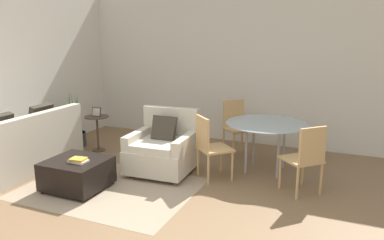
{
  "coord_description": "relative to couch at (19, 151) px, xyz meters",
  "views": [
    {
      "loc": [
        1.98,
        -2.84,
        2.01
      ],
      "look_at": [
        -0.11,
        2.07,
        0.75
      ],
      "focal_mm": 35.0,
      "sensor_mm": 36.0,
      "label": 1
    }
  ],
  "objects": [
    {
      "name": "ottoman",
      "position": [
        1.18,
        -0.16,
        -0.1
      ],
      "size": [
        0.74,
        0.7,
        0.4
      ],
      "color": "black",
      "rests_on": "ground_plane"
    },
    {
      "name": "dining_chair_near_left",
      "position": [
        2.65,
        0.82,
        0.2
      ],
      "size": [
        0.59,
        0.59,
        0.9
      ],
      "color": "tan",
      "rests_on": "ground_plane"
    },
    {
      "name": "picture_frame",
      "position": [
        0.43,
        1.28,
        0.37
      ],
      "size": [
        0.17,
        0.06,
        0.16
      ],
      "color": "black",
      "rests_on": "side_table"
    },
    {
      "name": "dining_table",
      "position": [
        3.29,
        1.46,
        0.34
      ],
      "size": [
        1.18,
        1.18,
        0.73
      ],
      "color": "#99A8AD",
      "rests_on": "ground_plane"
    },
    {
      "name": "wall_left",
      "position": [
        -0.55,
        0.54,
        1.06
      ],
      "size": [
        0.06,
        12.0,
        2.75
      ],
      "color": "beige",
      "rests_on": "ground_plane"
    },
    {
      "name": "couch",
      "position": [
        0.0,
        0.0,
        0.0
      ],
      "size": [
        0.86,
        1.89,
        0.94
      ],
      "color": "beige",
      "rests_on": "ground_plane"
    },
    {
      "name": "side_table",
      "position": [
        0.43,
        1.28,
        0.11
      ],
      "size": [
        0.41,
        0.41,
        0.61
      ],
      "color": "#4C3828",
      "rests_on": "ground_plane"
    },
    {
      "name": "area_rug",
      "position": [
        1.56,
        0.0,
        -0.31
      ],
      "size": [
        2.22,
        1.65,
        0.01
      ],
      "color": "gray",
      "rests_on": "ground_plane"
    },
    {
      "name": "potted_plant",
      "position": [
        -0.12,
        1.35,
        -0.08
      ],
      "size": [
        0.38,
        0.38,
        1.05
      ],
      "color": "#333338",
      "rests_on": "ground_plane"
    },
    {
      "name": "armchair",
      "position": [
        1.93,
        0.82,
        0.03
      ],
      "size": [
        0.91,
        0.89,
        0.91
      ],
      "color": "beige",
      "rests_on": "ground_plane"
    },
    {
      "name": "dining_chair_far_left",
      "position": [
        2.65,
        2.1,
        0.2
      ],
      "size": [
        0.59,
        0.59,
        0.9
      ],
      "color": "tan",
      "rests_on": "ground_plane"
    },
    {
      "name": "tv_remote_primary",
      "position": [
        1.08,
        -0.08,
        0.08
      ],
      "size": [
        0.11,
        0.14,
        0.01
      ],
      "color": "black",
      "rests_on": "ottoman"
    },
    {
      "name": "book_stack",
      "position": [
        1.26,
        -0.22,
        0.1
      ],
      "size": [
        0.23,
        0.18,
        0.05
      ],
      "color": "beige",
      "rests_on": "ottoman"
    },
    {
      "name": "dining_chair_near_right",
      "position": [
        3.94,
        0.82,
        0.2
      ],
      "size": [
        0.59,
        0.59,
        0.9
      ],
      "color": "tan",
      "rests_on": "ground_plane"
    },
    {
      "name": "ground_plane",
      "position": [
        2.38,
        -0.96,
        -0.32
      ],
      "size": [
        20.0,
        20.0,
        0.0
      ],
      "primitive_type": "plane",
      "color": "brown"
    },
    {
      "name": "wall_back",
      "position": [
        2.38,
        2.81,
        1.06
      ],
      "size": [
        12.0,
        0.06,
        2.75
      ],
      "color": "beige",
      "rests_on": "ground_plane"
    }
  ]
}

